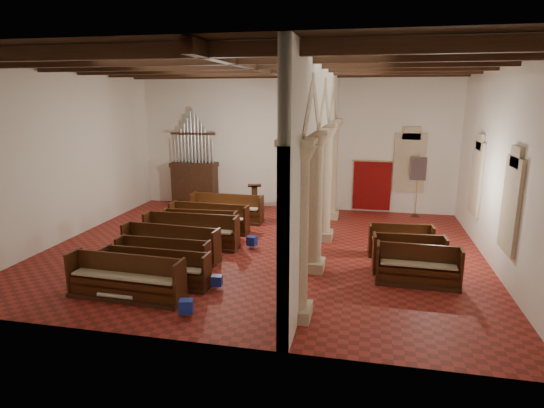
{
  "coord_description": "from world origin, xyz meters",
  "views": [
    {
      "loc": [
        3.27,
        -13.93,
        4.92
      ],
      "look_at": [
        0.21,
        0.5,
        1.44
      ],
      "focal_mm": 30.0,
      "sensor_mm": 36.0,
      "label": 1
    }
  ],
  "objects_px": {
    "lectern": "(254,201)",
    "aisle_pew_0": "(417,272)",
    "processional_banner": "(417,197)",
    "pipe_organ": "(195,176)",
    "nave_pew_0": "(126,284)"
  },
  "relations": [
    {
      "from": "nave_pew_0",
      "to": "aisle_pew_0",
      "type": "distance_m",
      "value": 7.59
    },
    {
      "from": "pipe_organ",
      "to": "nave_pew_0",
      "type": "xyz_separation_m",
      "value": [
        2.02,
        -9.86,
        -1.01
      ]
    },
    {
      "from": "processional_banner",
      "to": "pipe_organ",
      "type": "bearing_deg",
      "value": -179.74
    },
    {
      "from": "nave_pew_0",
      "to": "aisle_pew_0",
      "type": "relative_size",
      "value": 1.38
    },
    {
      "from": "pipe_organ",
      "to": "processional_banner",
      "type": "relative_size",
      "value": 1.63
    },
    {
      "from": "aisle_pew_0",
      "to": "lectern",
      "type": "bearing_deg",
      "value": 135.76
    },
    {
      "from": "processional_banner",
      "to": "nave_pew_0",
      "type": "relative_size",
      "value": 0.89
    },
    {
      "from": "nave_pew_0",
      "to": "aisle_pew_0",
      "type": "bearing_deg",
      "value": 21.18
    },
    {
      "from": "processional_banner",
      "to": "aisle_pew_0",
      "type": "height_order",
      "value": "processional_banner"
    },
    {
      "from": "pipe_organ",
      "to": "aisle_pew_0",
      "type": "relative_size",
      "value": 1.99
    },
    {
      "from": "lectern",
      "to": "aisle_pew_0",
      "type": "relative_size",
      "value": 0.63
    },
    {
      "from": "pipe_organ",
      "to": "nave_pew_0",
      "type": "bearing_deg",
      "value": -78.45
    },
    {
      "from": "processional_banner",
      "to": "aisle_pew_0",
      "type": "bearing_deg",
      "value": -94.5
    },
    {
      "from": "processional_banner",
      "to": "nave_pew_0",
      "type": "xyz_separation_m",
      "value": [
        -7.83,
        -9.85,
        -0.48
      ]
    },
    {
      "from": "aisle_pew_0",
      "to": "processional_banner",
      "type": "bearing_deg",
      "value": 87.02
    }
  ]
}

